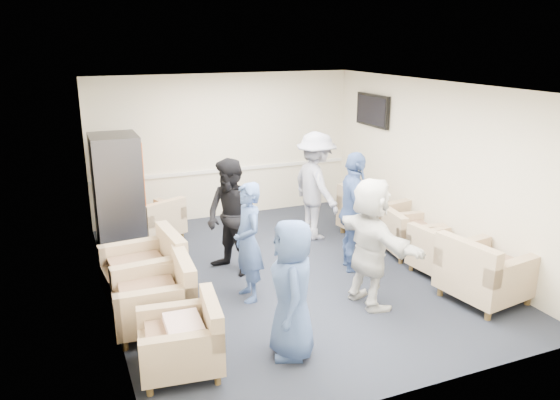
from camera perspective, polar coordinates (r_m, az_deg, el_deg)
name	(u,v)px	position (r m, az deg, el deg)	size (l,w,h in m)	color
floor	(288,273)	(8.06, 0.89, -7.69)	(6.00, 6.00, 0.00)	black
ceiling	(289,86)	(7.37, 0.98, 11.81)	(6.00, 6.00, 0.00)	white
back_wall	(225,146)	(10.35, -5.74, 5.59)	(5.00, 0.02, 2.70)	beige
front_wall	(421,264)	(5.14, 14.49, -6.45)	(5.00, 0.02, 2.70)	beige
left_wall	(102,205)	(7.03, -18.11, -0.49)	(0.02, 6.00, 2.70)	beige
right_wall	(435,169)	(8.88, 15.92, 3.17)	(0.02, 6.00, 2.70)	beige
chair_rail	(226,170)	(10.43, -5.64, 3.15)	(4.98, 0.04, 0.06)	silver
tv	(372,110)	(10.16, 9.64, 9.22)	(0.10, 1.00, 0.58)	black
armchair_left_near	(185,342)	(5.85, -9.88, -14.40)	(0.91, 0.91, 0.65)	tan
armchair_left_mid	(159,299)	(6.67, -12.57, -10.09)	(0.96, 0.96, 0.73)	tan
armchair_left_far	(148,273)	(7.37, -13.62, -7.38)	(1.03, 1.03, 0.76)	tan
armchair_right_near	(482,274)	(7.58, 20.38, -7.29)	(1.08, 1.08, 0.76)	tan
armchair_right_midnear	(441,255)	(8.24, 16.49, -5.49)	(0.87, 0.87, 0.62)	tan
armchair_right_midfar	(407,235)	(8.87, 13.16, -3.63)	(0.88, 0.88, 0.63)	tan
armchair_right_far	(371,215)	(9.55, 9.52, -1.57)	(1.08, 1.08, 0.75)	tan
armchair_corner	(157,222)	(9.49, -12.77, -2.27)	(1.04, 1.04, 0.63)	tan
vending_machine	(118,191)	(9.20, -16.56, 0.86)	(0.75, 0.88, 1.85)	#47474E
backpack	(177,278)	(7.51, -10.73, -7.98)	(0.31, 0.27, 0.44)	black
pillow	(183,327)	(5.77, -10.05, -12.89)	(0.47, 0.36, 0.14)	silver
person_front_left	(292,289)	(5.83, 1.27, -9.30)	(0.75, 0.49, 1.54)	#3A538B
person_mid_left	(248,242)	(7.06, -3.34, -4.41)	(0.57, 0.38, 1.58)	#3A538B
person_back_left	(231,218)	(7.83, -5.11, -1.83)	(0.82, 0.64, 1.70)	black
person_back_right	(316,186)	(9.21, 3.78, 1.47)	(1.18, 0.68, 1.83)	silver
person_mid_right	(354,212)	(7.98, 7.71, -1.27)	(1.04, 0.43, 1.77)	#3A538B
person_front_right	(371,243)	(6.96, 9.44, -4.43)	(1.56, 0.50, 1.69)	silver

